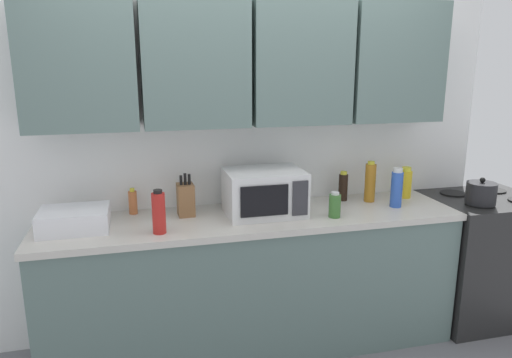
% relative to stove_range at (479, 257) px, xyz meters
% --- Properties ---
extents(wall_back_with_cabinets, '(3.48, 0.38, 2.60)m').
position_rel_stove_range_xyz_m(wall_back_with_cabinets, '(-1.69, 0.25, 1.13)').
color(wall_back_with_cabinets, white).
rests_on(wall_back_with_cabinets, ground_plane).
extents(counter_run, '(2.61, 0.63, 0.90)m').
position_rel_stove_range_xyz_m(counter_run, '(-1.69, 0.02, -0.00)').
color(counter_run, slate).
rests_on(counter_run, ground_plane).
extents(stove_range, '(0.76, 0.64, 0.91)m').
position_rel_stove_range_xyz_m(stove_range, '(0.00, 0.00, 0.00)').
color(stove_range, black).
rests_on(stove_range, ground_plane).
extents(kettle, '(0.19, 0.19, 0.18)m').
position_rel_stove_range_xyz_m(kettle, '(-0.17, -0.14, 0.53)').
color(kettle, black).
rests_on(kettle, stove_range).
extents(microwave, '(0.48, 0.37, 0.28)m').
position_rel_stove_range_xyz_m(microwave, '(-1.62, 0.04, 0.59)').
color(microwave, silver).
rests_on(microwave, counter_run).
extents(dish_rack, '(0.38, 0.30, 0.12)m').
position_rel_stove_range_xyz_m(dish_rack, '(-2.74, 0.02, 0.51)').
color(dish_rack, silver).
rests_on(dish_rack, counter_run).
extents(knife_block, '(0.10, 0.12, 0.27)m').
position_rel_stove_range_xyz_m(knife_block, '(-2.10, 0.13, 0.55)').
color(knife_block, brown).
rests_on(knife_block, counter_run).
extents(bottle_green_oil, '(0.07, 0.07, 0.16)m').
position_rel_stove_range_xyz_m(bottle_green_oil, '(-1.21, -0.13, 0.52)').
color(bottle_green_oil, '#386B2D').
rests_on(bottle_green_oil, counter_run).
extents(bottle_amber_vinegar, '(0.07, 0.07, 0.28)m').
position_rel_stove_range_xyz_m(bottle_amber_vinegar, '(-0.84, 0.13, 0.58)').
color(bottle_amber_vinegar, '#AD701E').
rests_on(bottle_amber_vinegar, counter_run).
extents(bottle_spice_jar, '(0.05, 0.05, 0.17)m').
position_rel_stove_range_xyz_m(bottle_spice_jar, '(-2.41, 0.24, 0.52)').
color(bottle_spice_jar, '#BC6638').
rests_on(bottle_spice_jar, counter_run).
extents(bottle_red_sauce, '(0.07, 0.07, 0.25)m').
position_rel_stove_range_xyz_m(bottle_red_sauce, '(-2.27, -0.16, 0.57)').
color(bottle_red_sauce, red).
rests_on(bottle_red_sauce, counter_run).
extents(bottle_soy_dark, '(0.06, 0.06, 0.20)m').
position_rel_stove_range_xyz_m(bottle_soy_dark, '(-1.01, 0.19, 0.55)').
color(bottle_soy_dark, black).
rests_on(bottle_soy_dark, counter_run).
extents(bottle_yellow_mustard, '(0.08, 0.08, 0.22)m').
position_rel_stove_range_xyz_m(bottle_yellow_mustard, '(-0.56, 0.15, 0.55)').
color(bottle_yellow_mustard, gold).
rests_on(bottle_yellow_mustard, counter_run).
extents(bottle_blue_cleaner, '(0.08, 0.08, 0.26)m').
position_rel_stove_range_xyz_m(bottle_blue_cleaner, '(-0.73, -0.03, 0.57)').
color(bottle_blue_cleaner, '#2D56B7').
rests_on(bottle_blue_cleaner, counter_run).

